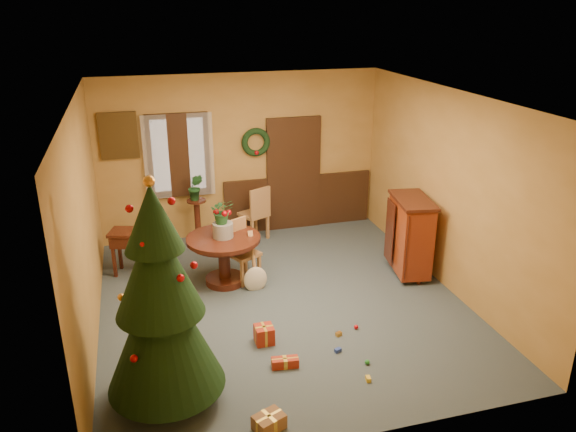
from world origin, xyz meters
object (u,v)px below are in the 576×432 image
object	(u,v)px
dining_table	(224,251)
writing_desk	(137,241)
sideboard	(410,234)
chair_near	(240,248)
christmas_tree	(160,303)

from	to	relation	value
dining_table	writing_desk	world-z (taller)	dining_table
dining_table	sideboard	bearing A→B (deg)	-9.01
chair_near	sideboard	world-z (taller)	sideboard
sideboard	writing_desk	bearing A→B (deg)	164.34
writing_desk	sideboard	xyz separation A→B (m)	(4.07, -1.14, 0.12)
dining_table	christmas_tree	distance (m)	2.81
chair_near	writing_desk	bearing A→B (deg)	157.94
chair_near	sideboard	size ratio (longest dim) A/B	0.76
writing_desk	dining_table	bearing A→B (deg)	-29.16
dining_table	chair_near	bearing A→B (deg)	17.36
christmas_tree	sideboard	size ratio (longest dim) A/B	2.04
christmas_tree	writing_desk	world-z (taller)	christmas_tree
dining_table	christmas_tree	world-z (taller)	christmas_tree
dining_table	christmas_tree	xyz separation A→B (m)	(-1.04, -2.52, 0.67)
chair_near	writing_desk	world-z (taller)	chair_near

